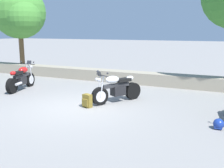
{
  "coord_description": "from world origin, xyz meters",
  "views": [
    {
      "loc": [
        4.7,
        -7.21,
        2.51
      ],
      "look_at": [
        0.83,
        1.2,
        0.65
      ],
      "focal_mm": 42.85,
      "sensor_mm": 36.0,
      "label": 1
    }
  ],
  "objects": [
    {
      "name": "motorcycle_white_centre",
      "position": [
        0.98,
        1.24,
        0.49
      ],
      "size": [
        1.22,
        1.86,
        1.18
      ],
      "color": "black",
      "rests_on": "ground"
    },
    {
      "name": "ground_plane",
      "position": [
        0.0,
        0.0,
        0.0
      ],
      "size": [
        120.0,
        120.0,
        0.0
      ],
      "primitive_type": "plane",
      "color": "gray"
    },
    {
      "name": "motorcycle_red_near_left",
      "position": [
        -3.55,
        1.41,
        0.49
      ],
      "size": [
        0.82,
        2.05,
        1.18
      ],
      "color": "black",
      "rests_on": "ground"
    },
    {
      "name": "rider_backpack",
      "position": [
        0.37,
        0.22,
        0.24
      ],
      "size": [
        0.33,
        0.31,
        0.47
      ],
      "color": "brown",
      "rests_on": "ground"
    },
    {
      "name": "rider_helmet",
      "position": [
        4.46,
        -0.1,
        0.14
      ],
      "size": [
        0.28,
        0.28,
        0.28
      ],
      "color": "navy",
      "rests_on": "ground"
    },
    {
      "name": "leafy_tree_far_left",
      "position": [
        -6.75,
        4.99,
        3.47
      ],
      "size": [
        3.21,
        3.06,
        4.53
      ],
      "color": "brown",
      "rests_on": "stone_wall"
    },
    {
      "name": "stone_wall",
      "position": [
        0.0,
        4.8,
        0.28
      ],
      "size": [
        36.0,
        0.8,
        0.55
      ],
      "primitive_type": "cube",
      "color": "gray",
      "rests_on": "ground"
    }
  ]
}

